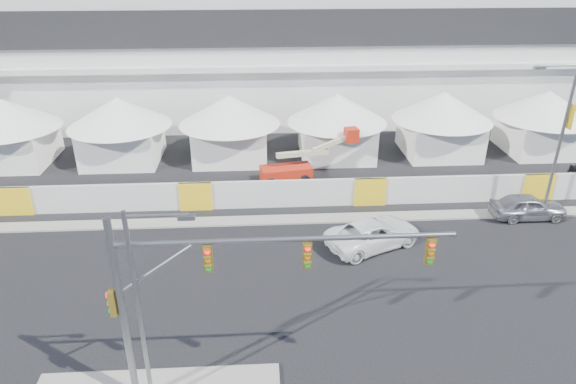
{
  "coord_description": "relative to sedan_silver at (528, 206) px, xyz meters",
  "views": [
    {
      "loc": [
        -1.6,
        -17.22,
        16.42
      ],
      "look_at": [
        0.03,
        10.0,
        3.29
      ],
      "focal_mm": 32.0,
      "sensor_mm": 36.0,
      "label": 1
    }
  ],
  "objects": [
    {
      "name": "ground",
      "position": [
        -16.07,
        -11.93,
        -0.83
      ],
      "size": [
        160.0,
        160.0,
        0.0
      ],
      "primitive_type": "plane",
      "color": "black",
      "rests_on": "ground"
    },
    {
      "name": "stadium",
      "position": [
        -7.37,
        29.58,
        8.62
      ],
      "size": [
        80.0,
        24.8,
        21.98
      ],
      "color": "silver",
      "rests_on": "ground"
    },
    {
      "name": "tent_row",
      "position": [
        -15.57,
        12.07,
        2.32
      ],
      "size": [
        53.4,
        8.4,
        5.4
      ],
      "color": "white",
      "rests_on": "ground"
    },
    {
      "name": "hoarding_fence",
      "position": [
        -10.07,
        2.57,
        0.17
      ],
      "size": [
        70.0,
        0.25,
        2.0
      ],
      "primitive_type": "cube",
      "color": "silver",
      "rests_on": "ground"
    },
    {
      "name": "sedan_silver",
      "position": [
        0.0,
        0.0,
        0.0
      ],
      "size": [
        1.97,
        4.89,
        1.67
      ],
      "primitive_type": "imported",
      "rotation": [
        0.0,
        0.0,
        1.57
      ],
      "color": "#9F9EA3",
      "rests_on": "ground"
    },
    {
      "name": "pickup_curb",
      "position": [
        -10.96,
        -2.85,
        -0.01
      ],
      "size": [
        4.95,
        6.53,
        1.65
      ],
      "primitive_type": "imported",
      "rotation": [
        0.0,
        0.0,
        2.0
      ],
      "color": "white",
      "rests_on": "ground"
    },
    {
      "name": "traffic_mast",
      "position": [
        -20.28,
        -14.09,
        3.95
      ],
      "size": [
        12.19,
        0.8,
        8.24
      ],
      "color": "gray",
      "rests_on": "median_island"
    },
    {
      "name": "streetlight_median",
      "position": [
        -21.88,
        -14.26,
        4.23
      ],
      "size": [
        2.37,
        0.24,
        8.55
      ],
      "color": "gray",
      "rests_on": "median_island"
    },
    {
      "name": "streetlight_curb",
      "position": [
        1.26,
        0.57,
        5.09
      ],
      "size": [
        3.02,
        0.68,
        10.21
      ],
      "color": "slate",
      "rests_on": "ground"
    },
    {
      "name": "boom_lift",
      "position": [
        -14.93,
        6.9,
        0.2
      ],
      "size": [
        7.75,
        2.35,
        3.86
      ],
      "rotation": [
        0.0,
        0.0,
        0.17
      ],
      "color": "red",
      "rests_on": "ground"
    }
  ]
}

